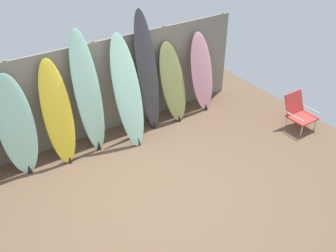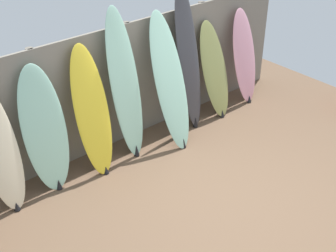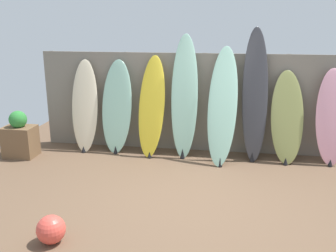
# 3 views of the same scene
# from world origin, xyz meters

# --- Properties ---
(ground) EXTENTS (7.68, 7.68, 0.00)m
(ground) POSITION_xyz_m (0.00, 0.00, 0.00)
(ground) COLOR brown
(fence_back) EXTENTS (6.08, 0.11, 1.80)m
(fence_back) POSITION_xyz_m (-0.00, 2.01, 0.90)
(fence_back) COLOR gray
(fence_back) RESTS_ON ground
(surfboard_cream_0) EXTENTS (0.52, 0.51, 1.68)m
(surfboard_cream_0) POSITION_xyz_m (-2.16, 1.70, 0.83)
(surfboard_cream_0) COLOR beige
(surfboard_cream_0) RESTS_ON ground
(surfboard_seafoam_1) EXTENTS (0.61, 0.48, 1.69)m
(surfboard_seafoam_1) POSITION_xyz_m (-1.56, 1.71, 0.83)
(surfboard_seafoam_1) COLOR #9ED6BC
(surfboard_seafoam_1) RESTS_ON ground
(surfboard_yellow_2) EXTENTS (0.54, 0.59, 1.77)m
(surfboard_yellow_2) POSITION_xyz_m (-0.90, 1.64, 0.88)
(surfboard_yellow_2) COLOR yellow
(surfboard_yellow_2) RESTS_ON ground
(surfboard_seafoam_3) EXTENTS (0.48, 0.51, 2.15)m
(surfboard_seafoam_3) POSITION_xyz_m (-0.32, 1.68, 1.06)
(surfboard_seafoam_3) COLOR #9ED6BC
(surfboard_seafoam_3) RESTS_ON ground
(surfboard_seafoam_4) EXTENTS (0.55, 0.79, 1.95)m
(surfboard_seafoam_4) POSITION_xyz_m (0.35, 1.51, 0.96)
(surfboard_seafoam_4) COLOR #9ED6BC
(surfboard_seafoam_4) RESTS_ON ground
(surfboard_charcoal_5) EXTENTS (0.48, 0.53, 2.26)m
(surfboard_charcoal_5) POSITION_xyz_m (0.88, 1.71, 1.12)
(surfboard_charcoal_5) COLOR #38383D
(surfboard_charcoal_5) RESTS_ON ground
(surfboard_olive_6) EXTENTS (0.60, 0.59, 1.55)m
(surfboard_olive_6) POSITION_xyz_m (1.44, 1.67, 0.77)
(surfboard_olive_6) COLOR olive
(surfboard_olive_6) RESTS_ON ground
(surfboard_pink_7) EXTENTS (0.58, 0.50, 1.61)m
(surfboard_pink_7) POSITION_xyz_m (2.16, 1.69, 0.80)
(surfboard_pink_7) COLOR pink
(surfboard_pink_7) RESTS_ON ground
(planter_box) EXTENTS (0.54, 0.41, 0.83)m
(planter_box) POSITION_xyz_m (-3.20, 1.16, 0.35)
(planter_box) COLOR brown
(planter_box) RESTS_ON ground
(beach_ball) EXTENTS (0.32, 0.32, 0.32)m
(beach_ball) POSITION_xyz_m (-1.42, -1.33, 0.16)
(beach_ball) COLOR #E54C3F
(beach_ball) RESTS_ON ground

